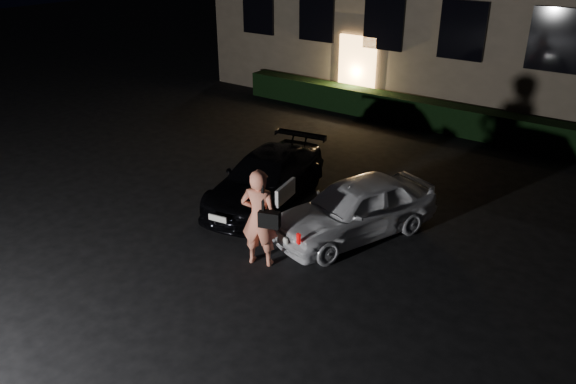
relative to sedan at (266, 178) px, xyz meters
The scene contains 5 objects.
ground 3.59m from the sedan, 66.70° to the right, with size 80.00×80.00×0.00m, color black.
hedge 7.38m from the sedan, 79.03° to the left, with size 15.00×0.70×0.85m, color black.
sedan is the anchor object (origin of this frame).
hatch 2.43m from the sedan, ahead, with size 2.64×3.87×1.22m.
man 2.69m from the sedan, 54.12° to the right, with size 0.89×0.67×1.91m.
Camera 1 is at (5.94, -5.89, 5.74)m, focal length 35.00 mm.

